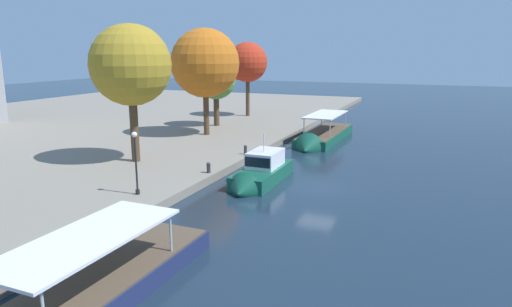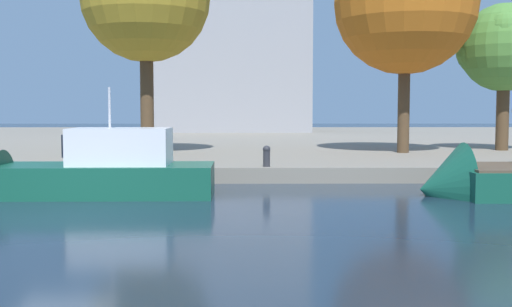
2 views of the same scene
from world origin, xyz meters
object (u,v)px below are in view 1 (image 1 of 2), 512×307
object	(u,v)px
tree_1	(132,62)
tree_4	(204,61)
lamp_post	(136,160)
tree_3	(247,64)
mooring_bollard_0	(245,149)
motor_yacht_1	(260,176)
tree_0	(215,79)
mooring_bollard_1	(209,167)
tour_boat_2	(322,139)

from	to	relation	value
tree_1	tree_4	size ratio (longest dim) A/B	0.98
lamp_post	tree_3	size ratio (longest dim) A/B	0.40
mooring_bollard_0	tree_3	xyz separation A→B (m)	(22.37, 9.67, 6.63)
motor_yacht_1	tree_0	size ratio (longest dim) A/B	1.01
tree_0	tree_4	xyz separation A→B (m)	(-5.61, -1.63, 2.25)
mooring_bollard_1	tree_0	xyz separation A→B (m)	(19.53, 9.54, 5.08)
mooring_bollard_1	tree_3	distance (m)	31.35
lamp_post	tree_1	xyz separation A→B (m)	(7.28, 5.49, 5.68)
motor_yacht_1	mooring_bollard_0	bearing A→B (deg)	-148.23
tree_0	mooring_bollard_1	bearing A→B (deg)	-153.97
tree_3	tree_4	size ratio (longest dim) A/B	0.90
motor_yacht_1	mooring_bollard_1	distance (m)	3.87
tour_boat_2	mooring_bollard_1	bearing A→B (deg)	-11.87
mooring_bollard_0	motor_yacht_1	bearing A→B (deg)	-147.54
motor_yacht_1	mooring_bollard_0	distance (m)	7.02
lamp_post	tree_0	xyz separation A→B (m)	(25.80, 7.90, 3.28)
tree_1	lamp_post	bearing A→B (deg)	-142.97
mooring_bollard_1	tree_4	size ratio (longest dim) A/B	0.07
tour_boat_2	tree_3	size ratio (longest dim) A/B	1.35
tree_1	tree_4	bearing A→B (deg)	3.48
mooring_bollard_1	tree_0	world-z (taller)	tree_0
tour_boat_2	tree_3	distance (m)	19.21
tree_0	tree_1	world-z (taller)	tree_1
lamp_post	tree_4	bearing A→B (deg)	17.27
mooring_bollard_1	tree_4	world-z (taller)	tree_4
tour_boat_2	tree_0	bearing A→B (deg)	-96.75
tree_4	tree_0	bearing A→B (deg)	16.16
mooring_bollard_0	lamp_post	distance (m)	13.21
tour_boat_2	mooring_bollard_1	xyz separation A→B (m)	(-17.73, 3.99, 0.68)
tour_boat_2	mooring_bollard_0	bearing A→B (deg)	-19.09
motor_yacht_1	tree_0	bearing A→B (deg)	-145.33
lamp_post	tree_0	size ratio (longest dim) A/B	0.51
mooring_bollard_0	lamp_post	xyz separation A→B (m)	(-12.98, 1.63, 1.80)
mooring_bollard_1	lamp_post	world-z (taller)	lamp_post
tree_0	tree_3	xyz separation A→B (m)	(9.55, 0.14, 1.56)
tree_3	tree_4	distance (m)	15.28
motor_yacht_1	tree_1	size ratio (longest dim) A/B	0.73
lamp_post	tree_0	world-z (taller)	tree_0
motor_yacht_1	lamp_post	distance (m)	9.18
lamp_post	tree_3	world-z (taller)	tree_3
tour_boat_2	motor_yacht_1	bearing A→B (deg)	0.03
tree_3	lamp_post	bearing A→B (deg)	-167.19
mooring_bollard_0	tree_0	size ratio (longest dim) A/B	0.10
mooring_bollard_0	tree_4	distance (m)	12.97
mooring_bollard_1	tree_1	distance (m)	10.39
motor_yacht_1	tree_4	bearing A→B (deg)	-139.04
mooring_bollard_1	tree_4	distance (m)	17.61
tour_boat_2	tree_0	xyz separation A→B (m)	(1.80, 13.53, 5.77)
tree_1	mooring_bollard_1	bearing A→B (deg)	-98.02
tree_1	tree_3	world-z (taller)	tree_1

